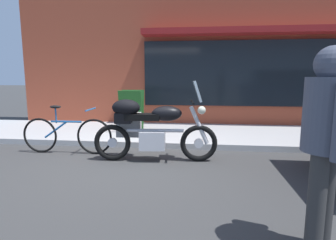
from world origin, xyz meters
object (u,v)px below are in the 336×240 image
object	(u,v)px
touring_motorcycle	(148,127)
parked_bicycle	(67,134)
pedestrian_walking	(328,127)
sandwich_board_sign	(132,111)

from	to	relation	value
touring_motorcycle	parked_bicycle	bearing A→B (deg)	171.06
touring_motorcycle	parked_bicycle	xyz separation A→B (m)	(-1.64, 0.26, -0.23)
parked_bicycle	pedestrian_walking	size ratio (longest dim) A/B	1.04
sandwich_board_sign	parked_bicycle	bearing A→B (deg)	-118.67
parked_bicycle	sandwich_board_sign	world-z (taller)	sandwich_board_sign
touring_motorcycle	pedestrian_walking	xyz separation A→B (m)	(1.90, -2.39, 0.47)
touring_motorcycle	sandwich_board_sign	bearing A→B (deg)	111.93
parked_bicycle	sandwich_board_sign	bearing A→B (deg)	61.33
parked_bicycle	pedestrian_walking	world-z (taller)	pedestrian_walking
touring_motorcycle	pedestrian_walking	bearing A→B (deg)	-51.57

